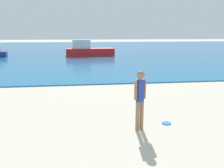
{
  "coord_description": "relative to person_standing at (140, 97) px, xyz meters",
  "views": [
    {
      "loc": [
        -0.79,
        -0.04,
        2.64
      ],
      "look_at": [
        0.25,
        7.5,
        1.02
      ],
      "focal_mm": 38.58,
      "sensor_mm": 36.0,
      "label": 1
    }
  ],
  "objects": [
    {
      "name": "boat_near",
      "position": [
        -0.55,
        21.59,
        -0.25
      ],
      "size": [
        5.51,
        2.06,
        1.84
      ],
      "rotation": [
        0.0,
        0.0,
        0.06
      ],
      "color": "red",
      "rests_on": "water"
    },
    {
      "name": "frisbee",
      "position": [
        0.91,
        0.33,
        -0.93
      ],
      "size": [
        0.27,
        0.27,
        0.03
      ],
      "primitive_type": "cylinder",
      "color": "blue",
      "rests_on": "ground"
    },
    {
      "name": "water",
      "position": [
        -0.82,
        36.04,
        -0.91
      ],
      "size": [
        160.0,
        60.0,
        0.06
      ],
      "primitive_type": "cube",
      "color": "#1E6B9E",
      "rests_on": "ground"
    },
    {
      "name": "person_standing",
      "position": [
        0.0,
        0.0,
        0.0
      ],
      "size": [
        0.35,
        0.22,
        1.66
      ],
      "rotation": [
        0.0,
        0.0,
        3.57
      ],
      "color": "#936B4C",
      "rests_on": "ground"
    }
  ]
}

